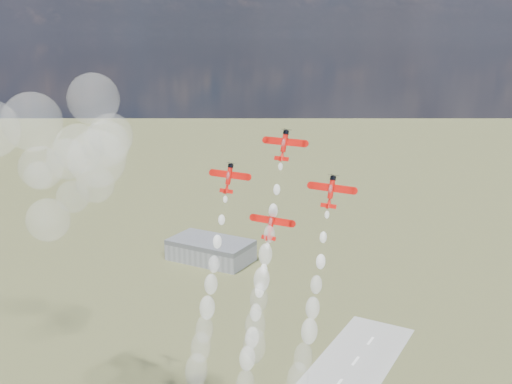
{
  "coord_description": "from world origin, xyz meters",
  "views": [
    {
      "loc": [
        74.28,
        -111.64,
        135.77
      ],
      "look_at": [
        4.86,
        13.25,
        98.1
      ],
      "focal_mm": 42.0,
      "sensor_mm": 36.0,
      "label": 1
    }
  ],
  "objects_px": {
    "hangar": "(211,250)",
    "plane_lead": "(284,145)",
    "plane_right": "(331,191)",
    "plane_slot": "(271,223)",
    "plane_left": "(229,177)"
  },
  "relations": [
    {
      "from": "hangar",
      "to": "plane_lead",
      "type": "distance_m",
      "value": 233.67
    },
    {
      "from": "hangar",
      "to": "plane_lead",
      "type": "relative_size",
      "value": 4.67
    },
    {
      "from": "plane_right",
      "to": "plane_slot",
      "type": "relative_size",
      "value": 1.0
    },
    {
      "from": "hangar",
      "to": "plane_right",
      "type": "relative_size",
      "value": 4.67
    },
    {
      "from": "hangar",
      "to": "plane_right",
      "type": "xyz_separation_m",
      "value": [
        144.67,
        -166.82,
        94.41
      ]
    },
    {
      "from": "plane_lead",
      "to": "hangar",
      "type": "bearing_deg",
      "value": 128.66
    },
    {
      "from": "plane_right",
      "to": "plane_slot",
      "type": "distance_m",
      "value": 16.86
    },
    {
      "from": "plane_left",
      "to": "hangar",
      "type": "bearing_deg",
      "value": 125.05
    },
    {
      "from": "hangar",
      "to": "plane_slot",
      "type": "xyz_separation_m",
      "value": [
        130.86,
        -170.07,
        85.3
      ]
    },
    {
      "from": "plane_lead",
      "to": "plane_slot",
      "type": "distance_m",
      "value": 19.34
    },
    {
      "from": "plane_right",
      "to": "plane_left",
      "type": "bearing_deg",
      "value": 180.0
    },
    {
      "from": "plane_left",
      "to": "plane_lead",
      "type": "bearing_deg",
      "value": 13.2
    },
    {
      "from": "hangar",
      "to": "plane_left",
      "type": "xyz_separation_m",
      "value": [
        117.04,
        -166.82,
        94.41
      ]
    },
    {
      "from": "plane_lead",
      "to": "plane_right",
      "type": "distance_m",
      "value": 16.86
    },
    {
      "from": "plane_lead",
      "to": "plane_left",
      "type": "height_order",
      "value": "plane_lead"
    }
  ]
}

